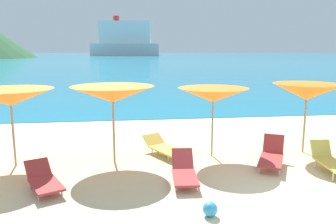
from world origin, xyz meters
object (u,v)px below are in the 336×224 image
object	(u,v)px
umbrella_4	(307,92)
beach_ball	(210,209)
lounge_chair_4	(43,179)
umbrella_2	(113,94)
lounge_chair_8	(331,161)
lounge_chair_3	(184,171)
umbrella_3	(213,95)
lounge_chair_5	(164,147)
umbrella_1	(10,98)
lounge_chair_7	(272,155)
cruise_ship	(125,40)

from	to	relation	value
umbrella_4	beach_ball	distance (m)	5.53
lounge_chair_4	umbrella_2	bearing A→B (deg)	22.73
umbrella_2	lounge_chair_8	world-z (taller)	umbrella_2
beach_ball	umbrella_4	bearing A→B (deg)	43.26
lounge_chair_3	lounge_chair_8	size ratio (longest dim) A/B	1.00
lounge_chair_3	lounge_chair_4	world-z (taller)	lounge_chair_3
umbrella_3	umbrella_4	bearing A→B (deg)	0.16
umbrella_4	lounge_chair_4	xyz separation A→B (m)	(-7.19, -1.92, -1.60)
lounge_chair_5	beach_ball	world-z (taller)	lounge_chair_5
umbrella_1	lounge_chair_4	bearing A→B (deg)	-57.61
lounge_chair_8	beach_ball	xyz separation A→B (m)	(-3.58, -1.83, -0.17)
umbrella_2	lounge_chair_5	xyz separation A→B (m)	(1.44, 0.44, -1.65)
umbrella_2	umbrella_4	bearing A→B (deg)	1.94
umbrella_3	lounge_chair_7	size ratio (longest dim) A/B	1.24
lounge_chair_7	lounge_chair_3	bearing A→B (deg)	-134.65
umbrella_4	beach_ball	xyz separation A→B (m)	(-3.83, -3.61, -1.70)
umbrella_1	lounge_chair_8	size ratio (longest dim) A/B	1.52
lounge_chair_5	lounge_chair_8	world-z (taller)	lounge_chair_8
cruise_ship	lounge_chair_5	bearing A→B (deg)	-81.34
umbrella_3	lounge_chair_8	size ratio (longest dim) A/B	1.33
umbrella_2	lounge_chair_4	size ratio (longest dim) A/B	1.61
umbrella_2	beach_ball	distance (m)	4.25
umbrella_3	lounge_chair_3	xyz separation A→B (m)	(-1.16, -1.85, -1.54)
umbrella_1	lounge_chair_3	distance (m)	4.88
cruise_ship	umbrella_1	bearing A→B (deg)	-82.52
umbrella_1	beach_ball	bearing A→B (deg)	-37.62
umbrella_4	lounge_chair_7	size ratio (longest dim) A/B	1.29
umbrella_1	umbrella_3	distance (m)	5.45
umbrella_1	cruise_ship	size ratio (longest dim) A/B	0.06
lounge_chair_3	cruise_ship	xyz separation A→B (m)	(0.34, 199.59, 8.68)
umbrella_3	lounge_chair_7	world-z (taller)	umbrella_3
lounge_chair_3	lounge_chair_4	bearing A→B (deg)	-174.14
lounge_chair_8	cruise_ship	distance (m)	199.71
lounge_chair_5	beach_ball	size ratio (longest dim) A/B	5.95
lounge_chair_5	cruise_ship	size ratio (longest dim) A/B	0.04
lounge_chair_7	umbrella_2	bearing A→B (deg)	-163.83
umbrella_1	umbrella_2	distance (m)	2.63
umbrella_4	cruise_ship	bearing A→B (deg)	91.06
lounge_chair_5	lounge_chair_8	xyz separation A→B (m)	(3.98, -2.02, 0.08)
lounge_chair_8	umbrella_1	bearing A→B (deg)	174.06
umbrella_1	cruise_ship	bearing A→B (deg)	88.66
umbrella_2	lounge_chair_7	xyz separation A→B (m)	(4.16, -0.91, -1.59)
umbrella_1	beach_ball	world-z (taller)	umbrella_1
umbrella_3	umbrella_2	bearing A→B (deg)	-176.26
lounge_chair_4	lounge_chair_5	size ratio (longest dim) A/B	0.91
beach_ball	lounge_chair_4	bearing A→B (deg)	153.26
umbrella_4	cruise_ship	xyz separation A→B (m)	(-3.66, 197.73, 7.10)
umbrella_2	lounge_chair_3	xyz separation A→B (m)	(1.66, -1.67, -1.63)
umbrella_2	lounge_chair_4	xyz separation A→B (m)	(-1.52, -1.72, -1.65)
cruise_ship	lounge_chair_3	bearing A→B (deg)	-81.28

